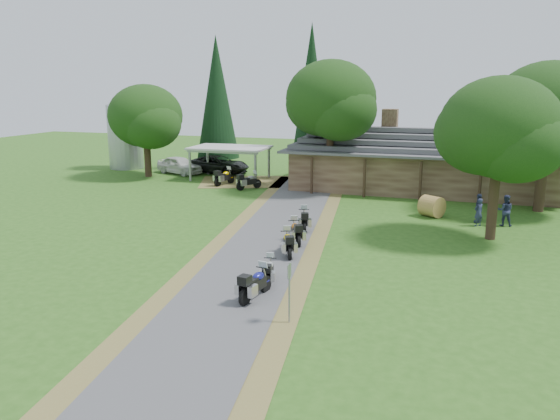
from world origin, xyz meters
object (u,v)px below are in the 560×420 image
(motorcycle_row_a, at_px, (256,282))
(motorcycle_row_c, at_px, (288,242))
(motorcycle_row_d, at_px, (296,231))
(silo, at_px, (125,134))
(car_dark_suv, at_px, (218,160))
(motorcycle_row_b, at_px, (269,270))
(motorcycle_carport_b, at_px, (249,180))
(hay_bale, at_px, (432,206))
(motorcycle_carport_a, at_px, (224,176))
(motorcycle_row_e, at_px, (304,219))
(lodge, at_px, (425,159))
(carport, at_px, (230,163))
(car_white_sedan, at_px, (179,163))

(motorcycle_row_a, relative_size, motorcycle_row_c, 1.02)
(motorcycle_row_d, bearing_deg, silo, 22.94)
(car_dark_suv, distance_m, motorcycle_row_b, 29.55)
(motorcycle_carport_b, bearing_deg, car_dark_suv, 73.86)
(car_dark_suv, bearing_deg, motorcycle_carport_b, -135.72)
(hay_bale, bearing_deg, car_dark_suv, 149.77)
(motorcycle_carport_a, relative_size, motorcycle_carport_b, 1.03)
(silo, height_order, motorcycle_row_e, silo)
(motorcycle_row_a, distance_m, motorcycle_carport_a, 24.85)
(lodge, distance_m, silo, 28.95)
(carport, relative_size, motorcycle_carport_a, 3.09)
(silo, distance_m, motorcycle_row_e, 29.01)
(car_dark_suv, distance_m, motorcycle_carport_b, 8.75)
(motorcycle_row_e, bearing_deg, motorcycle_row_b, 168.19)
(silo, distance_m, car_dark_suv, 10.18)
(carport, height_order, motorcycle_row_d, carport)
(car_white_sedan, relative_size, motorcycle_row_d, 3.15)
(lodge, bearing_deg, silo, 175.18)
(motorcycle_row_b, bearing_deg, car_white_sedan, 23.15)
(car_white_sedan, distance_m, motorcycle_carport_b, 10.33)
(lodge, xyz_separation_m, motorcycle_row_d, (-5.38, -17.53, -1.78))
(hay_bale, bearing_deg, motorcycle_carport_a, 160.04)
(motorcycle_row_b, bearing_deg, motorcycle_row_e, -6.24)
(silo, xyz_separation_m, motorcycle_row_c, (23.69, -22.08, -2.68))
(motorcycle_row_c, distance_m, motorcycle_row_d, 2.14)
(car_dark_suv, bearing_deg, motorcycle_row_b, -147.71)
(motorcycle_row_c, xyz_separation_m, motorcycle_carport_b, (-8.05, 15.40, 0.05))
(motorcycle_carport_b, distance_m, hay_bale, 15.11)
(motorcycle_row_d, height_order, hay_bale, motorcycle_row_d)
(silo, height_order, motorcycle_row_c, silo)
(silo, bearing_deg, motorcycle_row_a, -48.97)
(motorcycle_row_c, height_order, motorcycle_row_d, motorcycle_row_d)
(silo, height_order, motorcycle_row_a, silo)
(motorcycle_row_b, height_order, hay_bale, hay_bale)
(motorcycle_row_d, distance_m, hay_bale, 10.50)
(motorcycle_row_e, bearing_deg, car_white_sedan, 28.49)
(car_dark_suv, distance_m, motorcycle_row_c, 25.97)
(silo, xyz_separation_m, motorcycle_row_b, (24.08, -26.00, -2.76))
(motorcycle_carport_a, relative_size, hay_bale, 1.61)
(carport, xyz_separation_m, motorcycle_row_c, (11.32, -19.31, -0.77))
(motorcycle_row_a, relative_size, hay_bale, 1.48)
(silo, relative_size, motorcycle_row_c, 3.46)
(motorcycle_carport_a, bearing_deg, motorcycle_row_d, -127.80)
(motorcycle_carport_b, bearing_deg, motorcycle_row_e, -111.25)
(car_white_sedan, xyz_separation_m, hay_bale, (23.21, -10.15, -0.36))
(carport, height_order, hay_bale, carport)
(motorcycle_carport_a, height_order, motorcycle_carport_b, motorcycle_carport_a)
(motorcycle_row_c, relative_size, motorcycle_row_e, 1.00)
(motorcycle_row_b, xyz_separation_m, hay_bale, (5.82, 14.33, 0.08))
(car_white_sedan, height_order, motorcycle_row_d, car_white_sedan)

